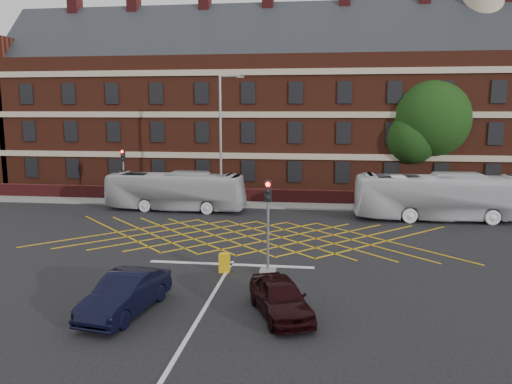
# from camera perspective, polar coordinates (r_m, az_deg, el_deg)

# --- Properties ---
(ground) EXTENTS (120.00, 120.00, 0.00)m
(ground) POSITION_cam_1_polar(r_m,az_deg,el_deg) (27.59, -1.58, -6.12)
(ground) COLOR black
(ground) RESTS_ON ground
(victorian_building) EXTENTS (51.00, 12.17, 20.40)m
(victorian_building) POSITION_cam_1_polar(r_m,az_deg,el_deg) (48.43, 2.84, 9.87)
(victorian_building) COLOR #542215
(victorian_building) RESTS_ON ground
(boundary_wall) EXTENTS (56.00, 0.50, 1.10)m
(boundary_wall) POSITION_cam_1_polar(r_m,az_deg,el_deg) (40.07, 1.35, -0.46)
(boundary_wall) COLOR #521617
(boundary_wall) RESTS_ON ground
(far_pavement) EXTENTS (60.00, 3.00, 0.12)m
(far_pavement) POSITION_cam_1_polar(r_m,az_deg,el_deg) (39.17, 1.19, -1.41)
(far_pavement) COLOR slate
(far_pavement) RESTS_ON ground
(box_junction_hatching) EXTENTS (8.22, 8.22, 0.02)m
(box_junction_hatching) POSITION_cam_1_polar(r_m,az_deg,el_deg) (29.50, -0.96, -5.08)
(box_junction_hatching) COLOR #CC990C
(box_junction_hatching) RESTS_ON ground
(stop_line) EXTENTS (8.00, 0.30, 0.02)m
(stop_line) POSITION_cam_1_polar(r_m,az_deg,el_deg) (24.28, -2.89, -8.26)
(stop_line) COLOR silver
(stop_line) RESTS_ON ground
(centre_line) EXTENTS (0.15, 14.00, 0.02)m
(centre_line) POSITION_cam_1_polar(r_m,az_deg,el_deg) (18.32, -6.66, -14.31)
(centre_line) COLOR silver
(centre_line) RESTS_ON ground
(bus_left) EXTENTS (10.45, 2.99, 2.88)m
(bus_left) POSITION_cam_1_polar(r_m,az_deg,el_deg) (37.41, -9.20, 0.11)
(bus_left) COLOR silver
(bus_left) RESTS_ON ground
(bus_right) EXTENTS (11.50, 2.96, 3.18)m
(bus_right) POSITION_cam_1_polar(r_m,az_deg,el_deg) (35.80, 20.36, -0.52)
(bus_right) COLOR silver
(bus_right) RESTS_ON ground
(car_navy) EXTENTS (2.23, 4.64, 1.47)m
(car_navy) POSITION_cam_1_polar(r_m,az_deg,el_deg) (19.15, -14.70, -11.17)
(car_navy) COLOR black
(car_navy) RESTS_ON ground
(car_maroon) EXTENTS (2.99, 4.33, 1.37)m
(car_maroon) POSITION_cam_1_polar(r_m,az_deg,el_deg) (18.38, 2.81, -11.91)
(car_maroon) COLOR black
(car_maroon) RESTS_ON ground
(deciduous_tree) EXTENTS (7.27, 6.83, 10.07)m
(deciduous_tree) POSITION_cam_1_polar(r_m,az_deg,el_deg) (44.53, 19.12, 7.28)
(deciduous_tree) COLOR black
(deciduous_tree) RESTS_ON ground
(traffic_light_near) EXTENTS (0.70, 0.70, 4.27)m
(traffic_light_near) POSITION_cam_1_polar(r_m,az_deg,el_deg) (22.50, 1.37, -5.03)
(traffic_light_near) COLOR slate
(traffic_light_near) RESTS_ON ground
(traffic_light_far) EXTENTS (0.70, 0.70, 4.27)m
(traffic_light_far) POSITION_cam_1_polar(r_m,az_deg,el_deg) (41.32, -14.85, 1.23)
(traffic_light_far) COLOR slate
(traffic_light_far) RESTS_ON ground
(street_lamp) EXTENTS (2.25, 1.00, 9.81)m
(street_lamp) POSITION_cam_1_polar(r_m,az_deg,el_deg) (36.87, -3.93, 3.23)
(street_lamp) COLOR slate
(street_lamp) RESTS_ON ground
(direction_signs) EXTENTS (1.10, 0.16, 2.20)m
(direction_signs) POSITION_cam_1_polar(r_m,az_deg,el_deg) (42.22, -15.78, 0.83)
(direction_signs) COLOR gray
(direction_signs) RESTS_ON ground
(utility_cabinet) EXTENTS (0.46, 0.43, 0.87)m
(utility_cabinet) POSITION_cam_1_polar(r_m,az_deg,el_deg) (23.14, -3.63, -8.06)
(utility_cabinet) COLOR #E4A70D
(utility_cabinet) RESTS_ON ground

